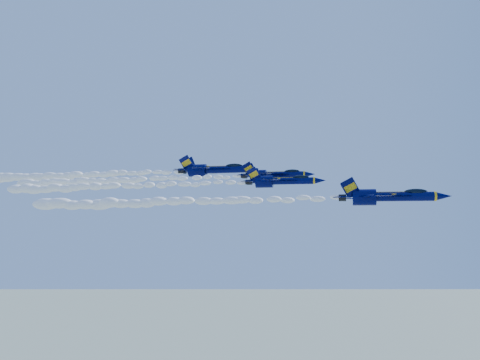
% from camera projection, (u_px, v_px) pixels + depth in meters
% --- Properties ---
extents(jet_lead, '(16.18, 13.27, 6.01)m').
position_uv_depth(jet_lead, '(386.00, 196.00, 70.10)').
color(jet_lead, '#000337').
extents(smoke_trail_jet_lead, '(52.24, 2.19, 1.97)m').
position_uv_depth(smoke_trail_jet_lead, '(178.00, 202.00, 77.28)').
color(smoke_trail_jet_lead, white).
extents(jet_second, '(14.89, 12.22, 5.53)m').
position_uv_depth(jet_second, '(280.00, 181.00, 87.17)').
color(jet_second, '#000337').
extents(smoke_trail_jet_second, '(52.24, 2.02, 1.82)m').
position_uv_depth(smoke_trail_jet_second, '(120.00, 186.00, 94.23)').
color(smoke_trail_jet_second, white).
extents(jet_third, '(14.99, 12.30, 5.57)m').
position_uv_depth(jet_third, '(273.00, 175.00, 94.92)').
color(jet_third, '#000337').
extents(smoke_trail_jet_third, '(52.24, 2.03, 1.83)m').
position_uv_depth(smoke_trail_jet_third, '(125.00, 180.00, 101.99)').
color(smoke_trail_jet_third, white).
extents(jet_fourth, '(18.78, 15.41, 6.98)m').
position_uv_depth(jet_fourth, '(213.00, 170.00, 106.89)').
color(jet_fourth, '#000337').
extents(smoke_trail_jet_fourth, '(52.24, 2.54, 2.29)m').
position_uv_depth(smoke_trail_jet_fourth, '(79.00, 175.00, 114.31)').
color(smoke_trail_jet_fourth, white).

